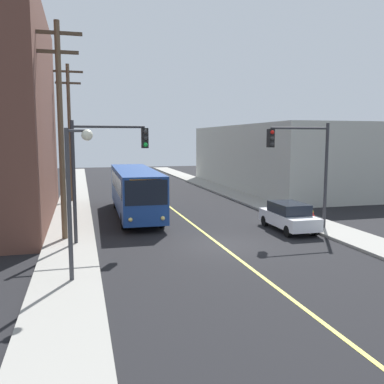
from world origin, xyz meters
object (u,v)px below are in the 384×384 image
at_px(street_lamp_left, 75,182).
at_px(city_bus, 135,190).
at_px(traffic_signal_right_corner, 302,156).
at_px(fire_hydrant, 311,216).
at_px(parked_car_white, 289,216).
at_px(traffic_signal_left_corner, 106,159).
at_px(utility_pole_near, 60,122).
at_px(utility_pole_mid, 70,127).

bearing_deg(street_lamp_left, city_bus, 73.92).
height_order(city_bus, traffic_signal_right_corner, traffic_signal_right_corner).
bearing_deg(fire_hydrant, city_bus, 148.20).
bearing_deg(traffic_signal_right_corner, parked_car_white, 142.25).
bearing_deg(traffic_signal_left_corner, city_bus, 72.47).
relative_size(city_bus, street_lamp_left, 2.22).
bearing_deg(traffic_signal_right_corner, city_bus, 138.93).
bearing_deg(street_lamp_left, traffic_signal_left_corner, 75.87).
relative_size(utility_pole_near, fire_hydrant, 12.91).
xyz_separation_m(city_bus, traffic_signal_left_corner, (-2.35, -7.44, 2.49)).
relative_size(city_bus, parked_car_white, 2.76).
relative_size(utility_pole_mid, traffic_signal_left_corner, 1.84).
xyz_separation_m(utility_pole_mid, street_lamp_left, (0.55, -20.45, -2.46)).
height_order(utility_pole_mid, fire_hydrant, utility_pole_mid).
bearing_deg(traffic_signal_left_corner, fire_hydrant, 6.02).
height_order(parked_car_white, utility_pole_mid, utility_pole_mid).
height_order(parked_car_white, traffic_signal_left_corner, traffic_signal_left_corner).
relative_size(city_bus, utility_pole_near, 1.13).
bearing_deg(city_bus, street_lamp_left, -106.08).
height_order(city_bus, street_lamp_left, street_lamp_left).
bearing_deg(street_lamp_left, utility_pole_mid, 91.55).
distance_m(traffic_signal_right_corner, street_lamp_left, 13.50).
bearing_deg(traffic_signal_left_corner, utility_pole_near, 151.44).
bearing_deg(utility_pole_mid, parked_car_white, -49.51).
relative_size(street_lamp_left, fire_hydrant, 6.55).
bearing_deg(utility_pole_near, traffic_signal_right_corner, -4.81).
height_order(city_bus, fire_hydrant, city_bus).
xyz_separation_m(street_lamp_left, fire_hydrant, (13.68, 6.92, -3.16)).
xyz_separation_m(parked_car_white, fire_hydrant, (1.96, 0.83, -0.26)).
height_order(utility_pole_near, street_lamp_left, utility_pole_near).
bearing_deg(utility_pole_mid, street_lamp_left, -88.45).
bearing_deg(utility_pole_mid, utility_pole_near, -90.56).
relative_size(utility_pole_near, street_lamp_left, 1.97).
distance_m(utility_pole_near, street_lamp_left, 7.20).
height_order(utility_pole_mid, traffic_signal_left_corner, utility_pole_mid).
relative_size(parked_car_white, fire_hydrant, 5.26).
xyz_separation_m(city_bus, utility_pole_mid, (-4.32, 7.39, 4.39)).
bearing_deg(utility_pole_mid, traffic_signal_right_corner, -49.11).
distance_m(city_bus, street_lamp_left, 13.73).
xyz_separation_m(utility_pole_mid, fire_hydrant, (14.23, -13.53, -5.62)).
height_order(parked_car_white, traffic_signal_right_corner, traffic_signal_right_corner).
height_order(traffic_signal_right_corner, street_lamp_left, traffic_signal_right_corner).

